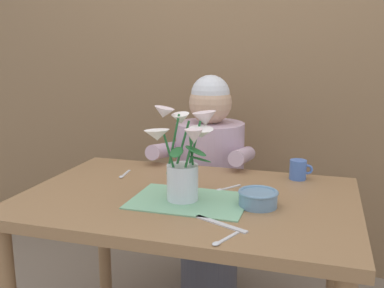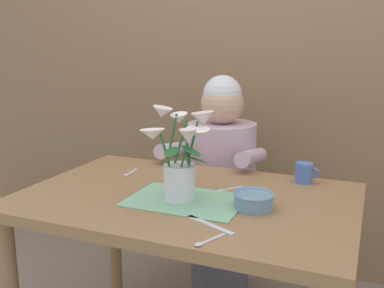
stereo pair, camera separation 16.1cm
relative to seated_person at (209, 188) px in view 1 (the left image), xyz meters
name	(u,v)px [view 1 (the left image)]	position (x,y,z in m)	size (l,w,h in m)	color
wood_panel_backdrop	(243,50)	(0.08, 0.43, 0.69)	(4.00, 0.10, 2.50)	brown
dining_table	(188,220)	(0.08, -0.62, 0.08)	(1.20, 0.80, 0.74)	olive
seated_person	(209,188)	(0.00, 0.00, 0.00)	(0.45, 0.47, 1.14)	#4C4C56
striped_placemat	(189,201)	(0.10, -0.68, 0.18)	(0.40, 0.28, 0.01)	#7AB289
flower_vase	(184,157)	(0.08, -0.68, 0.34)	(0.24, 0.25, 0.33)	silver
ceramic_bowl	(258,198)	(0.34, -0.66, 0.21)	(0.14, 0.14, 0.06)	#6689A8
dinner_knife	(221,224)	(0.26, -0.85, 0.18)	(0.19, 0.02, 0.01)	silver
tea_cup	(298,170)	(0.45, -0.30, 0.22)	(0.09, 0.07, 0.08)	#476BB7
spoon_0	(225,189)	(0.19, -0.51, 0.18)	(0.08, 0.11, 0.01)	silver
spoon_1	(123,175)	(-0.25, -0.46, 0.18)	(0.03, 0.12, 0.01)	silver
spoon_2	(222,241)	(0.29, -0.96, 0.18)	(0.06, 0.12, 0.01)	silver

